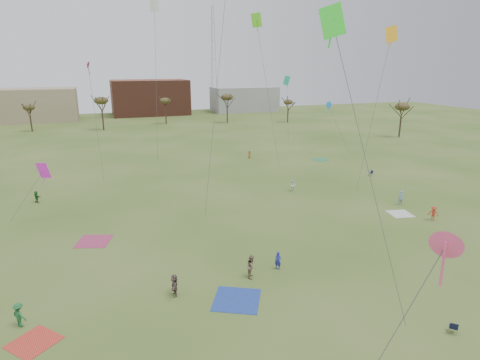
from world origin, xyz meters
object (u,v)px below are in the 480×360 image
object	(u,v)px
flyer_near_right	(278,261)
camp_chair_right	(371,174)
radio_tower	(213,59)
flyer_near_center	(19,315)
camp_chair_center	(453,329)

from	to	relation	value
flyer_near_right	camp_chair_right	xyz separation A→B (m)	(26.86, 22.42, -0.54)
camp_chair_right	radio_tower	xyz separation A→B (m)	(3.06, 100.08, 18.95)
flyer_near_center	flyer_near_right	distance (m)	19.87
flyer_near_center	radio_tower	world-z (taller)	radio_tower
radio_tower	flyer_near_center	bearing A→B (deg)	-111.91
flyer_near_right	camp_chair_right	world-z (taller)	flyer_near_right
camp_chair_center	camp_chair_right	bearing A→B (deg)	-75.60
flyer_near_right	camp_chair_center	size ratio (longest dim) A/B	1.85
flyer_near_right	camp_chair_right	distance (m)	35.00
radio_tower	camp_chair_center	bearing A→B (deg)	-99.57
flyer_near_right	camp_chair_center	world-z (taller)	flyer_near_right
camp_chair_right	radio_tower	bearing A→B (deg)	170.89
flyer_near_right	camp_chair_center	distance (m)	13.84
flyer_near_center	flyer_near_right	world-z (taller)	flyer_near_center
flyer_near_right	camp_chair_center	xyz separation A→B (m)	(7.30, -11.75, -0.54)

